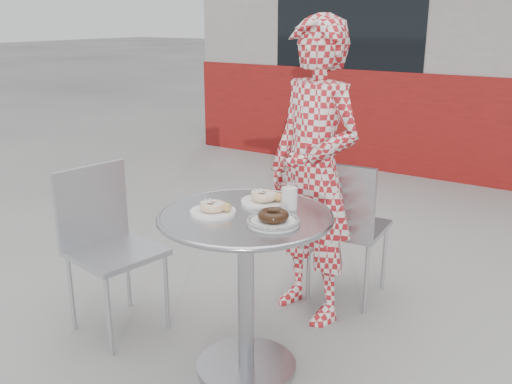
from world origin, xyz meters
The scene contains 9 objects.
ground centered at (0.00, 0.00, 0.00)m, with size 60.00×60.00×0.00m, color #A7A59F.
bistro_table centered at (0.03, 0.02, 0.56)m, with size 0.73×0.73×0.74m.
chair_far centered at (0.09, 0.91, 0.25)m, with size 0.41×0.42×0.80m.
chair_left centered at (-0.71, -0.04, 0.25)m, with size 0.45×0.45×0.82m.
seated_person centered at (0.01, 0.64, 0.77)m, with size 0.56×0.37×1.53m, color #A7191F.
plate_far centered at (0.02, 0.18, 0.76)m, with size 0.20×0.20×0.05m.
plate_near centered at (-0.08, -0.05, 0.76)m, with size 0.19×0.19×0.05m.
plate_checker centered at (0.18, -0.02, 0.76)m, with size 0.21×0.21×0.05m.
milk_cup centered at (0.15, 0.17, 0.79)m, with size 0.07×0.07×0.11m.
Camera 1 is at (1.28, -1.80, 1.52)m, focal length 40.00 mm.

